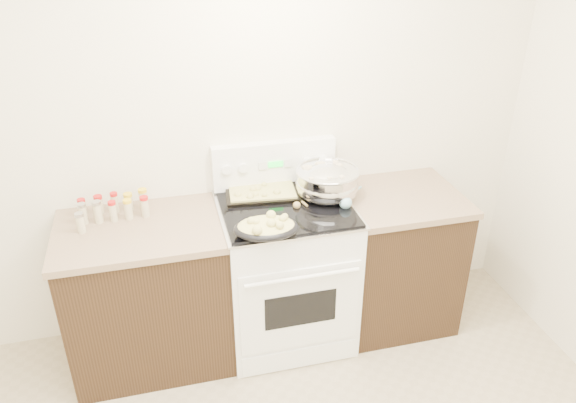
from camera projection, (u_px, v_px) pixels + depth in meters
name	position (u px, v px, depth m)	size (l,w,h in m)	color
room_shell	(287.00, 219.00, 1.60)	(4.10, 3.60, 2.75)	silver
counter_left	(149.00, 294.00, 3.30)	(0.93, 0.67, 0.92)	black
counter_right	(395.00, 257.00, 3.64)	(0.73, 0.67, 0.92)	black
kitchen_range	(286.00, 270.00, 3.46)	(0.78, 0.73, 1.22)	white
mixing_bowl	(327.00, 183.00, 3.32)	(0.49, 0.49, 0.22)	silver
roasting_pan	(266.00, 227.00, 2.94)	(0.38, 0.28, 0.11)	black
baking_sheet	(261.00, 192.00, 3.37)	(0.46, 0.34, 0.06)	black
wooden_spoon	(297.00, 202.00, 3.26)	(0.09, 0.25, 0.04)	#A4844B
blue_ladle	(346.00, 201.00, 3.23)	(0.20, 0.21, 0.09)	#88BACA
spice_jars	(112.00, 208.00, 3.15)	(0.39, 0.24, 0.13)	#BFB28C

